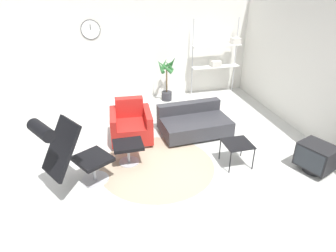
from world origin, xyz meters
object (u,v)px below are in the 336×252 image
(armchair_red, at_px, (131,126))
(potted_plant, at_px, (167,79))
(ottoman, at_px, (128,148))
(side_table, at_px, (237,145))
(lounge_chair, at_px, (68,149))
(couch_low, at_px, (194,123))
(crt_television, at_px, (316,157))
(shelf_unit, at_px, (220,55))

(armchair_red, relative_size, potted_plant, 0.72)
(ottoman, height_order, side_table, side_table)
(armchair_red, bearing_deg, ottoman, 82.81)
(lounge_chair, xyz_separation_m, side_table, (2.74, 0.04, -0.35))
(ottoman, bearing_deg, armchair_red, 78.80)
(ottoman, xyz_separation_m, couch_low, (1.48, 0.79, -0.09))
(ottoman, relative_size, crt_television, 0.76)
(couch_low, distance_m, shelf_unit, 2.60)
(crt_television, xyz_separation_m, shelf_unit, (-0.17, 3.85, 0.81))
(crt_television, bearing_deg, shelf_unit, -18.76)
(ottoman, height_order, couch_low, couch_low)
(potted_plant, bearing_deg, crt_television, -66.01)
(armchair_red, xyz_separation_m, side_table, (1.66, -1.34, 0.09))
(couch_low, relative_size, shelf_unit, 0.72)
(armchair_red, bearing_deg, potted_plant, -118.81)
(ottoman, bearing_deg, shelf_unit, 44.67)
(couch_low, distance_m, crt_television, 2.39)
(armchair_red, relative_size, crt_television, 1.26)
(side_table, distance_m, crt_television, 1.31)
(crt_television, bearing_deg, couch_low, 18.93)
(lounge_chair, relative_size, couch_low, 0.88)
(ottoman, height_order, armchair_red, armchair_red)
(lounge_chair, relative_size, armchair_red, 1.49)
(side_table, bearing_deg, crt_television, -23.70)
(armchair_red, bearing_deg, side_table, 145.16)
(ottoman, distance_m, armchair_red, 0.85)
(side_table, bearing_deg, ottoman, 164.45)
(armchair_red, bearing_deg, lounge_chair, 55.91)
(ottoman, distance_m, potted_plant, 3.03)
(armchair_red, height_order, potted_plant, potted_plant)
(ottoman, relative_size, couch_low, 0.36)
(side_table, relative_size, potted_plant, 0.39)
(armchair_red, distance_m, crt_television, 3.41)
(lounge_chair, bearing_deg, potted_plant, 113.85)
(armchair_red, relative_size, couch_low, 0.59)
(lounge_chair, height_order, crt_television, lounge_chair)
(ottoman, xyz_separation_m, armchair_red, (0.16, 0.83, -0.01))
(side_table, relative_size, shelf_unit, 0.23)
(potted_plant, bearing_deg, side_table, -81.78)
(ottoman, distance_m, side_table, 1.90)
(crt_television, bearing_deg, ottoman, 49.83)
(couch_low, relative_size, side_table, 3.07)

